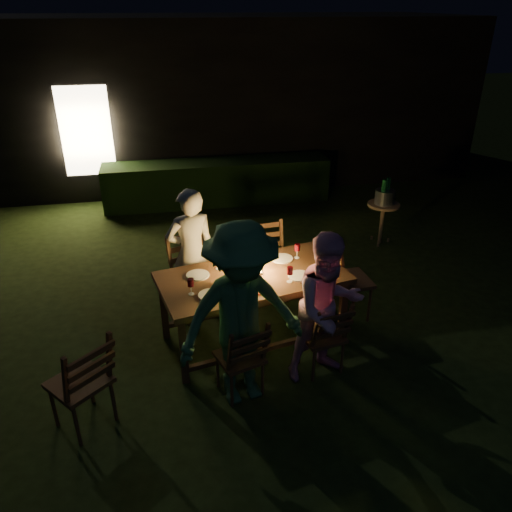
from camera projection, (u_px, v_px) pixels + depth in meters
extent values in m
plane|color=black|center=(292.00, 302.00, 6.43)|extent=(40.00, 40.00, 0.00)
cube|color=black|center=(225.00, 94.00, 11.11)|extent=(10.00, 4.00, 3.20)
cube|color=#FFE5B2|center=(86.00, 131.00, 9.02)|extent=(0.90, 0.06, 1.60)
cube|color=black|center=(217.00, 182.00, 9.44)|extent=(4.20, 0.70, 0.80)
cube|color=#4E321A|center=(253.00, 278.00, 5.37)|extent=(2.16, 1.38, 0.06)
cube|color=#4E321A|center=(184.00, 352.00, 4.92)|extent=(0.08, 0.08, 0.73)
cube|color=#4E321A|center=(164.00, 310.00, 5.59)|extent=(0.08, 0.08, 0.73)
cube|color=#4E321A|center=(343.00, 313.00, 5.55)|extent=(0.08, 0.08, 0.73)
cube|color=#4E321A|center=(308.00, 279.00, 6.22)|extent=(0.08, 0.08, 0.73)
cube|color=#4E321A|center=(240.00, 357.00, 4.78)|extent=(0.51, 0.50, 0.04)
cube|color=#4E321A|center=(248.00, 345.00, 4.52)|extent=(0.43, 0.26, 0.48)
cube|color=#4E321A|center=(322.00, 336.00, 5.09)|extent=(0.47, 0.46, 0.04)
cube|color=#4E321A|center=(332.00, 324.00, 4.83)|extent=(0.42, 0.21, 0.47)
cube|color=#4E321A|center=(195.00, 280.00, 5.98)|extent=(0.59, 0.58, 0.04)
cube|color=#4E321A|center=(186.00, 251.00, 6.00)|extent=(0.49, 0.30, 0.55)
cube|color=#4E321A|center=(271.00, 266.00, 6.33)|extent=(0.49, 0.47, 0.04)
cube|color=#4E321A|center=(266.00, 239.00, 6.37)|extent=(0.46, 0.19, 0.53)
cube|color=#4E321A|center=(350.00, 280.00, 5.94)|extent=(0.50, 0.52, 0.04)
cube|color=#4E321A|center=(336.00, 260.00, 5.75)|extent=(0.20, 0.49, 0.56)
cube|color=#4E321A|center=(79.00, 382.00, 4.37)|extent=(0.64, 0.64, 0.04)
cube|color=#4E321A|center=(88.00, 365.00, 4.13)|extent=(0.45, 0.42, 0.55)
imported|color=beige|center=(191.00, 253.00, 5.89)|extent=(0.65, 0.50, 1.61)
imported|color=#D391B9|center=(328.00, 308.00, 4.86)|extent=(0.88, 0.74, 1.58)
imported|color=#376F41|center=(241.00, 317.00, 4.49)|extent=(1.31, 0.92, 1.85)
cube|color=white|center=(255.00, 271.00, 5.41)|extent=(0.15, 0.15, 0.03)
cube|color=white|center=(255.00, 245.00, 5.26)|extent=(0.16, 0.16, 0.03)
cylinder|color=#FF9E3F|center=(255.00, 262.00, 5.36)|extent=(0.09, 0.09, 0.18)
cylinder|color=white|center=(198.00, 275.00, 5.35)|extent=(0.25, 0.25, 0.01)
cylinder|color=white|center=(211.00, 295.00, 4.98)|extent=(0.25, 0.25, 0.01)
cylinder|color=white|center=(282.00, 258.00, 5.69)|extent=(0.25, 0.25, 0.01)
cylinder|color=white|center=(300.00, 276.00, 5.33)|extent=(0.25, 0.25, 0.01)
cylinder|color=#0F471E|center=(231.00, 268.00, 5.21)|extent=(0.07, 0.07, 0.28)
cube|color=red|center=(251.00, 292.00, 5.04)|extent=(0.18, 0.14, 0.01)
cube|color=red|center=(311.00, 278.00, 5.30)|extent=(0.18, 0.14, 0.01)
cube|color=black|center=(206.00, 301.00, 4.90)|extent=(0.14, 0.07, 0.01)
cylinder|color=olive|center=(384.00, 205.00, 7.71)|extent=(0.50, 0.50, 0.04)
cylinder|color=olive|center=(381.00, 224.00, 7.86)|extent=(0.06, 0.06, 0.65)
cylinder|color=#A5A8AD|center=(385.00, 197.00, 7.65)|extent=(0.30, 0.30, 0.22)
cylinder|color=#0F471E|center=(383.00, 195.00, 7.58)|extent=(0.07, 0.07, 0.32)
cylinder|color=#0F471E|center=(387.00, 193.00, 7.67)|extent=(0.07, 0.07, 0.32)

